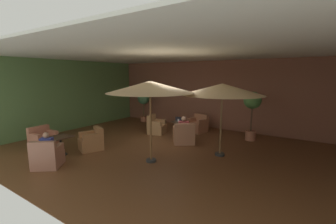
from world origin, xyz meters
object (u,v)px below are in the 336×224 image
at_px(armchair_front_right_north, 43,141).
at_px(potted_tree_left_corner, 252,106).
at_px(armchair_front_left_north, 198,125).
at_px(armchair_front_left_south, 184,135).
at_px(iced_drink_cup, 178,120).
at_px(armchair_front_left_east, 156,127).
at_px(potted_tree_mid_left, 144,101).
at_px(cafe_table_front_left, 180,126).
at_px(armchair_front_right_east, 47,157).
at_px(open_laptop, 179,120).
at_px(patron_blue_shirt, 184,125).
at_px(patio_umbrella_center_beige, 222,90).
at_px(patio_umbrella_tall_red, 150,87).
at_px(cafe_table_front_right, 61,141).
at_px(patron_by_window, 47,144).
at_px(armchair_front_right_south, 92,141).

xyz_separation_m(armchair_front_right_north, potted_tree_left_corner, (5.95, 5.43, 1.10)).
bearing_deg(armchair_front_left_north, armchair_front_left_south, -79.74).
relative_size(armchair_front_right_north, iced_drink_cup, 7.74).
xyz_separation_m(armchair_front_left_east, potted_tree_mid_left, (-2.27, 1.86, 0.88)).
xyz_separation_m(cafe_table_front_left, armchair_front_right_east, (-1.48, -5.18, -0.15)).
distance_m(armchair_front_left_east, open_laptop, 1.16).
bearing_deg(patron_blue_shirt, armchair_front_left_east, 161.54).
relative_size(cafe_table_front_left, potted_tree_mid_left, 0.39).
bearing_deg(armchair_front_right_east, armchair_front_left_north, 73.83).
xyz_separation_m(patio_umbrella_center_beige, potted_tree_left_corner, (0.41, 2.44, -0.80)).
xyz_separation_m(patio_umbrella_tall_red, patio_umbrella_center_beige, (1.60, 1.73, -0.10)).
bearing_deg(cafe_table_front_right, cafe_table_front_left, 64.19).
distance_m(cafe_table_front_left, potted_tree_mid_left, 3.82).
distance_m(potted_tree_left_corner, iced_drink_cup, 3.14).
distance_m(cafe_table_front_right, patron_blue_shirt, 4.47).
height_order(patio_umbrella_center_beige, patron_by_window, patio_umbrella_center_beige).
height_order(cafe_table_front_right, potted_tree_left_corner, potted_tree_left_corner).
xyz_separation_m(armchair_front_right_north, iced_drink_cup, (3.08, 4.36, 0.38)).
relative_size(armchair_front_right_north, open_laptop, 2.63).
bearing_deg(patio_umbrella_tall_red, potted_tree_mid_left, 131.54).
height_order(patio_umbrella_center_beige, open_laptop, patio_umbrella_center_beige).
distance_m(armchair_front_left_north, patio_umbrella_center_beige, 3.78).
distance_m(cafe_table_front_left, patron_by_window, 5.37).
distance_m(patio_umbrella_tall_red, potted_tree_left_corner, 4.72).
bearing_deg(armchair_front_right_south, armchair_front_right_north, -145.04).
height_order(potted_tree_mid_left, open_laptop, potted_tree_mid_left).
bearing_deg(armchair_front_right_east, open_laptop, 75.09).
xyz_separation_m(armchair_front_left_east, armchair_front_left_south, (1.83, -0.63, 0.00)).
distance_m(potted_tree_left_corner, open_laptop, 3.13).
bearing_deg(open_laptop, potted_tree_left_corner, 18.20).
xyz_separation_m(patio_umbrella_tall_red, patron_by_window, (-2.31, -1.98, -1.64)).
bearing_deg(potted_tree_left_corner, patio_umbrella_center_beige, -99.59).
relative_size(armchair_front_left_north, iced_drink_cup, 8.85).
height_order(armchair_front_right_south, potted_tree_mid_left, potted_tree_mid_left).
xyz_separation_m(armchair_front_left_east, armchair_front_right_south, (-0.59, -3.15, -0.01)).
distance_m(armchair_front_left_south, cafe_table_front_right, 4.46).
distance_m(armchair_front_left_south, armchair_front_right_east, 4.80).
bearing_deg(potted_tree_mid_left, iced_drink_cup, -26.08).
distance_m(patio_umbrella_center_beige, patron_by_window, 5.60).
distance_m(armchair_front_left_east, potted_tree_mid_left, 3.07).
bearing_deg(patio_umbrella_center_beige, patron_blue_shirt, 162.21).
bearing_deg(potted_tree_mid_left, armchair_front_left_south, -31.28).
bearing_deg(patio_umbrella_center_beige, cafe_table_front_right, -146.96).
distance_m(armchair_front_right_north, patio_umbrella_tall_red, 4.60).
distance_m(armchair_front_left_south, potted_tree_left_corner, 3.06).
distance_m(patron_by_window, iced_drink_cup, 5.29).
xyz_separation_m(cafe_table_front_right, patio_umbrella_tall_red, (2.92, 1.21, 1.84)).
xyz_separation_m(armchair_front_right_north, patron_by_window, (1.63, -0.73, 0.37)).
relative_size(armchair_front_left_south, armchair_front_right_east, 1.06).
bearing_deg(armchair_front_right_south, patio_umbrella_tall_red, 5.95).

